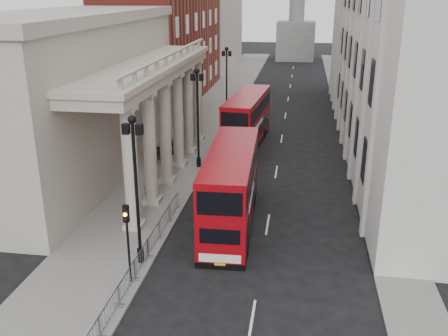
# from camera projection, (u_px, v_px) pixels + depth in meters

# --- Properties ---
(ground) EXTENTS (260.00, 260.00, 0.00)m
(ground) POSITION_uv_depth(u_px,v_px,m) (127.00, 307.00, 23.88)
(ground) COLOR black
(ground) RESTS_ON ground
(sidewalk_west) EXTENTS (6.00, 140.00, 0.12)m
(sidewalk_west) POSITION_uv_depth(u_px,v_px,m) (195.00, 134.00, 52.20)
(sidewalk_west) COLOR slate
(sidewalk_west) RESTS_ON ground
(sidewalk_east) EXTENTS (3.00, 140.00, 0.12)m
(sidewalk_east) POSITION_uv_depth(u_px,v_px,m) (357.00, 141.00, 49.82)
(sidewalk_east) COLOR slate
(sidewalk_east) RESTS_ON ground
(kerb) EXTENTS (0.20, 140.00, 0.14)m
(kerb) POSITION_uv_depth(u_px,v_px,m) (223.00, 135.00, 51.77)
(kerb) COLOR slate
(kerb) RESTS_ON ground
(portico_building) EXTENTS (9.00, 28.00, 12.00)m
(portico_building) POSITION_uv_depth(u_px,v_px,m) (72.00, 100.00, 40.12)
(portico_building) COLOR #A49B89
(portico_building) RESTS_ON ground
(brick_building) EXTENTS (9.00, 32.00, 22.00)m
(brick_building) POSITION_uv_depth(u_px,v_px,m) (167.00, 16.00, 66.34)
(brick_building) COLOR maroon
(brick_building) RESTS_ON ground
(west_building_far) EXTENTS (9.00, 30.00, 20.00)m
(west_building_far) POSITION_uv_depth(u_px,v_px,m) (210.00, 14.00, 96.45)
(west_building_far) COLOR #A49B89
(west_building_far) RESTS_ON ground
(east_building) EXTENTS (8.00, 55.00, 25.00)m
(east_building) POSITION_uv_depth(u_px,v_px,m) (394.00, 10.00, 47.13)
(east_building) COLOR beige
(east_building) RESTS_ON ground
(lamp_post_south) EXTENTS (1.05, 0.44, 8.32)m
(lamp_post_south) POSITION_uv_depth(u_px,v_px,m) (136.00, 181.00, 26.03)
(lamp_post_south) COLOR black
(lamp_post_south) RESTS_ON sidewalk_west
(lamp_post_mid) EXTENTS (1.05, 0.44, 8.32)m
(lamp_post_mid) POSITION_uv_depth(u_px,v_px,m) (198.00, 111.00, 40.92)
(lamp_post_mid) COLOR black
(lamp_post_mid) RESTS_ON sidewalk_west
(lamp_post_north) EXTENTS (1.05, 0.44, 8.32)m
(lamp_post_north) POSITION_uv_depth(u_px,v_px,m) (227.00, 79.00, 55.80)
(lamp_post_north) COLOR black
(lamp_post_north) RESTS_ON sidewalk_west
(traffic_light) EXTENTS (0.28, 0.33, 4.30)m
(traffic_light) POSITION_uv_depth(u_px,v_px,m) (127.00, 230.00, 24.74)
(traffic_light) COLOR black
(traffic_light) RESTS_ON sidewalk_west
(crowd_barriers) EXTENTS (0.50, 18.75, 1.10)m
(crowd_barriers) POSITION_uv_depth(u_px,v_px,m) (134.00, 270.00, 25.77)
(crowd_barriers) COLOR gray
(crowd_barriers) RESTS_ON sidewalk_west
(bus_near) EXTENTS (3.20, 11.62, 4.97)m
(bus_near) POSITION_uv_depth(u_px,v_px,m) (231.00, 187.00, 31.53)
(bus_near) COLOR maroon
(bus_near) RESTS_ON ground
(bus_far) EXTENTS (3.66, 11.59, 4.92)m
(bus_far) POSITION_uv_depth(u_px,v_px,m) (247.00, 119.00, 48.12)
(bus_far) COLOR #9E070F
(bus_far) RESTS_ON ground
(pedestrian_a) EXTENTS (0.78, 0.73, 1.80)m
(pedestrian_a) POSITION_uv_depth(u_px,v_px,m) (149.00, 188.00, 35.45)
(pedestrian_a) COLOR black
(pedestrian_a) RESTS_ON sidewalk_west
(pedestrian_b) EXTENTS (0.86, 0.70, 1.63)m
(pedestrian_b) POSITION_uv_depth(u_px,v_px,m) (158.00, 155.00, 42.75)
(pedestrian_b) COLOR #282320
(pedestrian_b) RESTS_ON sidewalk_west
(pedestrian_c) EXTENTS (0.87, 0.73, 1.53)m
(pedestrian_c) POSITION_uv_depth(u_px,v_px,m) (171.00, 147.00, 45.34)
(pedestrian_c) COLOR black
(pedestrian_c) RESTS_ON sidewalk_west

